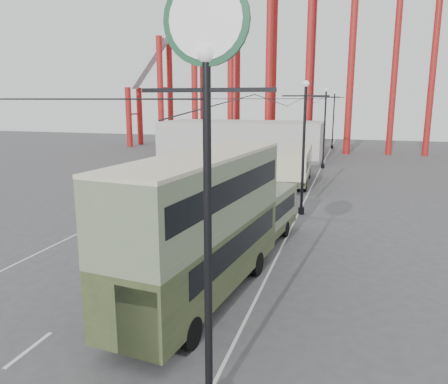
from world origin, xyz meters
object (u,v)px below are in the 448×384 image
(pedestrian, at_px, (179,248))
(single_decker_cream, at_px, (295,164))
(double_decker_bus, at_px, (203,220))
(lamp_post_near, at_px, (207,110))
(single_decker_green, at_px, (251,221))

(pedestrian, bearing_deg, single_decker_cream, -114.54)
(double_decker_bus, distance_m, single_decker_cream, 26.26)
(lamp_post_near, xyz_separation_m, double_decker_bus, (-2.32, 6.28, -4.51))
(lamp_post_near, height_order, single_decker_green, lamp_post_near)
(lamp_post_near, distance_m, double_decker_bus, 8.07)
(single_decker_green, bearing_deg, lamp_post_near, -75.10)
(double_decker_bus, bearing_deg, pedestrian, 133.32)
(lamp_post_near, relative_size, single_decker_green, 1.03)
(double_decker_bus, xyz_separation_m, pedestrian, (-2.37, 3.19, -2.52))
(double_decker_bus, distance_m, single_decker_green, 6.49)
(pedestrian, bearing_deg, single_decker_green, -152.15)
(single_decker_green, height_order, single_decker_cream, single_decker_cream)
(lamp_post_near, distance_m, pedestrian, 12.69)
(single_decker_cream, bearing_deg, lamp_post_near, -89.24)
(lamp_post_near, bearing_deg, double_decker_bus, 110.31)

